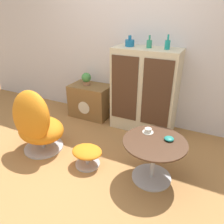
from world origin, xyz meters
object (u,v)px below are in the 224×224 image
Objects in this scene: sideboard at (145,91)px; teacup at (148,131)px; ottoman at (87,153)px; vase_inner_right at (167,44)px; coffee_table at (154,154)px; vase_leftmost at (130,43)px; tv_console at (91,101)px; egg_chair at (36,124)px; potted_plant at (86,79)px; vase_inner_left at (149,44)px; bowl at (169,139)px.

teacup is (0.35, -0.92, -0.11)m from sideboard.
ottoman is 1.74m from vase_inner_right.
coffee_table is 1.62m from vase_leftmost.
teacup is (1.31, -0.92, 0.23)m from tv_console.
sideboard is 8.29× the size of vase_leftmost.
sideboard is at bearing 111.10° from teacup.
egg_chair is at bearing -122.36° from vase_leftmost.
vase_leftmost is at bearing -0.11° from potted_plant.
coffee_table is 4.50× the size of vase_leftmost.
vase_inner_right reaches higher than vase_leftmost.
vase_leftmost is 0.91× the size of vase_inner_left.
teacup is (-0.12, 0.14, 0.19)m from coffee_table.
bowl is at bearing -48.41° from vase_leftmost.
vase_inner_right reaches higher than egg_chair.
tv_console is 4.08× the size of vase_inner_left.
vase_inner_left is at bearing 180.00° from vase_inner_right.
potted_plant is (-0.06, 0.00, 0.39)m from tv_console.
coffee_table is (1.44, -1.06, 0.05)m from tv_console.
teacup is (0.34, -0.92, -0.79)m from vase_inner_left.
coffee_table is 6.58× the size of bowl.
tv_console reaches higher than teacup.
bowl reaches higher than coffee_table.
sideboard is at bearing 49.45° from egg_chair.
sideboard is at bearing 121.72° from bowl.
vase_inner_left is at bearing 11.89° from sideboard.
vase_inner_left reaches higher than tv_console.
tv_console is 0.39m from potted_plant.
egg_chair is 1.84m from vase_inner_left.
tv_console is (-0.96, 0.00, -0.35)m from sideboard.
egg_chair is 2.37× the size of ottoman.
vase_inner_left reaches higher than egg_chair.
bowl is at bearing 13.10° from ottoman.
vase_inner_left reaches higher than teacup.
potted_plant is 1.90m from bowl.
tv_console is 6.56× the size of bowl.
potted_plant is at bearing 179.92° from vase_inner_left.
sideboard is 0.74m from vase_inner_right.
vase_inner_left is at bearing -0.05° from tv_console.
vase_inner_right reaches higher than coffee_table.
coffee_table is 0.24m from bowl.
tv_console is at bearing 119.15° from ottoman.
sideboard reaches higher than egg_chair.
vase_inner_right is at bearing 0.00° from vase_inner_left.
vase_leftmost reaches higher than bowl.
tv_console reaches higher than bowl.
sideboard is 6.63× the size of vase_inner_right.
bowl is at bearing 34.47° from coffee_table.
vase_leftmost is 0.53m from vase_inner_right.
coffee_table is at bearing -49.19° from teacup.
ottoman is 1.48m from potted_plant.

